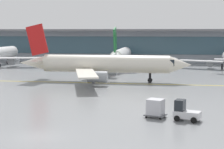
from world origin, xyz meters
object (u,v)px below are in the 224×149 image
object	(u,v)px
baggage_tug	(185,112)
cargo_dolly_lead	(156,107)
gate_airplane_2	(121,55)
taxiing_regional_jet	(104,64)

from	to	relation	value
baggage_tug	cargo_dolly_lead	bearing A→B (deg)	180.00
gate_airplane_2	baggage_tug	distance (m)	57.50
taxiing_regional_jet	cargo_dolly_lead	xyz separation A→B (m)	(10.58, -26.59, -2.06)
gate_airplane_2	cargo_dolly_lead	size ratio (longest dim) A/B	12.19
taxiing_regional_jet	baggage_tug	world-z (taller)	taxiing_regional_jet
baggage_tug	cargo_dolly_lead	distance (m)	3.15
taxiing_regional_jet	baggage_tug	bearing A→B (deg)	-64.42
taxiing_regional_jet	baggage_tug	xyz separation A→B (m)	(13.59, -27.50, -2.22)
gate_airplane_2	taxiing_regional_jet	bearing A→B (deg)	-179.74
cargo_dolly_lead	baggage_tug	bearing A→B (deg)	-0.00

